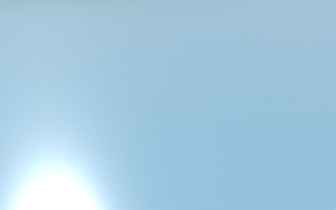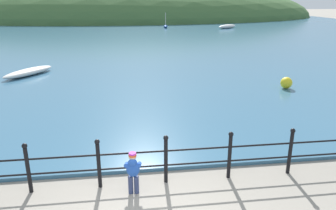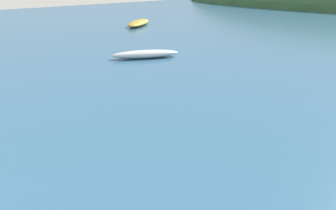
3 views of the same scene
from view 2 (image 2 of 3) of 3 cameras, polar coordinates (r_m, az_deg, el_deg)
water at (r=37.52m, az=-7.48°, el=11.96°), size 80.00×60.00×0.10m
far_hillside at (r=70.84m, az=-7.82°, el=14.92°), size 79.06×43.48×14.77m
iron_railing at (r=7.73m, az=-0.37°, el=-9.17°), size 9.38×0.12×1.21m
child_in_coat at (r=7.39m, az=-6.12°, el=-11.05°), size 0.40×0.39×1.00m
boat_white_sailboat at (r=45.65m, az=-0.43°, el=13.57°), size 0.72×2.06×1.98m
boat_red_dinghy at (r=45.52m, az=10.28°, el=13.33°), size 3.25×2.67×0.50m
boat_far_left at (r=19.47m, az=-23.11°, el=5.32°), size 2.48×3.12×0.37m
mooring_buoy at (r=16.28m, az=19.91°, el=3.66°), size 0.54×0.54×0.54m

